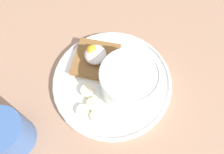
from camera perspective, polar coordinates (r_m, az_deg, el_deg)
The scene contains 10 objects.
ground_plane at distance 52.92cm, azimuth 0.00°, elevation -1.91°, with size 120.00×120.00×2.00cm, color #99755C.
plate at distance 51.29cm, azimuth 0.00°, elevation -1.09°, with size 27.86×27.86×1.60cm.
oatmeal_bowl at distance 47.58cm, azimuth 4.42°, elevation -0.86°, with size 12.89×12.89×6.82cm.
toast_slice at distance 52.97cm, azimuth -4.16°, elevation 4.54°, with size 13.55×13.55×1.51cm.
poached_egg at distance 51.01cm, azimuth -4.47°, elevation 6.00°, with size 5.15×5.09×3.69cm.
banana_slice_front at distance 49.64cm, azimuth -6.52°, elevation -3.70°, with size 3.88×3.92×1.42cm.
banana_slice_left at distance 48.30cm, azimuth -7.67°, elevation -8.70°, with size 3.48×3.43×1.24cm.
banana_slice_back at distance 47.66cm, azimuth -3.80°, elevation -10.14°, with size 4.03×3.99×1.19cm.
banana_slice_right at distance 48.45cm, azimuth -4.85°, elevation -7.10°, with size 3.67×3.63×1.28cm.
coffee_mug at distance 48.18cm, azimuth -26.00°, elevation -13.15°, with size 8.89×12.33×8.88cm.
Camera 1 is at (18.05, 12.20, 49.23)cm, focal length 35.00 mm.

